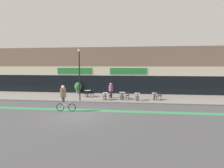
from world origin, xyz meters
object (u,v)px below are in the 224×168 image
Objects in this scene: planter_pot at (78,87)px; lamp_post at (79,71)px; cafe_chair_1_side at (111,95)px; bistro_table_3 at (137,95)px; pedestrian_near_end at (111,89)px; bistro_table_0 at (88,92)px; bistro_table_2 at (122,94)px; cafe_chair_2_side at (128,95)px; cafe_chair_2_near at (122,95)px; cafe_chair_1_near at (105,96)px; cyclist_0 at (64,96)px; cafe_chair_4_near at (155,96)px; bistro_table_1 at (106,95)px; cafe_chair_0_side at (93,92)px; cafe_chair_4_side at (160,95)px; cafe_chair_3_near at (137,96)px; bistro_table_4 at (155,95)px.

lamp_post is at bearing -70.57° from planter_pot.
lamp_post is at bearing 12.78° from cafe_chair_1_side.
pedestrian_near_end reaches higher than bistro_table_3.
bistro_table_2 is (4.24, -1.08, -0.01)m from bistro_table_0.
cafe_chair_2_side is (4.87, -1.08, -0.03)m from bistro_table_0.
cafe_chair_2_near is (-1.65, -0.26, -0.03)m from bistro_table_3.
cafe_chair_1_near is 1.00× the size of cafe_chair_2_near.
cyclist_0 is at bearing 139.13° from cafe_chair_1_near.
cafe_chair_4_near reaches higher than bistro_table_3.
cafe_chair_2_side is at bearing 9.16° from bistro_table_1.
lamp_post is at bearing 85.74° from cyclist_0.
bistro_table_2 is 6.96m from planter_pot.
cyclist_0 is at bearing -93.62° from bistro_table_0.
pedestrian_near_end is at bearing -29.09° from planter_pot.
bistro_table_2 is 3.77m from cafe_chair_0_side.
bistro_table_2 is at bearing -28.48° from planter_pot.
cyclist_0 is (-3.43, -4.92, 0.68)m from cafe_chair_1_side.
lamp_post reaches higher than cafe_chair_4_side.
cafe_chair_1_near is 0.88m from cafe_chair_1_side.
cafe_chair_2_side is at bearing 14.03° from lamp_post.
lamp_post is (-6.13, -0.29, 2.60)m from cafe_chair_3_near.
cafe_chair_3_near is (1.65, -0.37, 0.00)m from cafe_chair_2_near.
cafe_chair_4_side is at bearing -174.54° from cafe_chair_2_side.
bistro_table_0 is 0.85× the size of cafe_chair_0_side.
cafe_chair_1_side is (-4.76, -0.58, 0.01)m from bistro_table_4.
bistro_table_1 is 5.67m from planter_pot.
cafe_chair_2_side is at bearing -12.53° from bistro_table_0.
bistro_table_2 is 0.51× the size of planter_pot.
bistro_table_2 is 1.28m from cafe_chair_1_side.
bistro_table_4 is 3.65m from cafe_chair_2_near.
bistro_table_4 is 0.48× the size of planter_pot.
cafe_chair_0_side is at bearing 163.31° from bistro_table_2.
cafe_chair_1_side is (-1.21, -0.40, -0.02)m from bistro_table_2.
cafe_chair_2_near is at bearing -6.99° from bistro_table_1.
bistro_table_2 is 1.69m from bistro_table_3.
cafe_chair_2_near is at bearing -32.84° from planter_pot.
bistro_table_1 is at bearing -2.03° from cafe_chair_1_side.
cafe_chair_4_near is at bearing 28.72° from cyclist_0.
bistro_table_1 is 0.44× the size of pedestrian_near_end.
cafe_chair_1_side is 6.04m from cyclist_0.
bistro_table_3 is 1.98m from bistro_table_4.
cafe_chair_2_side is 0.41× the size of cyclist_0.
cafe_chair_2_side is at bearing -74.99° from cafe_chair_1_near.
cafe_chair_1_side is 1.00× the size of cafe_chair_4_side.
bistro_table_2 is at bearing -14.27° from bistro_table_0.
cyclist_0 is (-2.82, -4.29, 0.68)m from cafe_chair_1_near.
cafe_chair_4_side is at bearing 2.67° from bistro_table_2.
bistro_table_3 is 1.07× the size of bistro_table_4.
bistro_table_4 is 2.24m from cafe_chair_3_near.
bistro_table_4 is at bearing -175.33° from cafe_chair_1_side.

